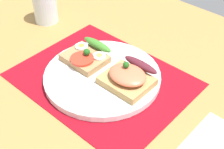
# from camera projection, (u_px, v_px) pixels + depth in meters

# --- Properties ---
(ground_plane) EXTENTS (1.20, 0.90, 0.03)m
(ground_plane) POSITION_uv_depth(u_px,v_px,m) (103.00, 85.00, 0.77)
(ground_plane) COLOR #A4783E
(placemat) EXTENTS (0.38, 0.30, 0.00)m
(placemat) POSITION_uv_depth(u_px,v_px,m) (102.00, 79.00, 0.76)
(placemat) COLOR maroon
(placemat) RESTS_ON ground_plane
(plate) EXTENTS (0.27, 0.27, 0.01)m
(plate) POSITION_uv_depth(u_px,v_px,m) (102.00, 76.00, 0.75)
(plate) COLOR white
(plate) RESTS_ON placemat
(sandwich_egg_tomato) EXTENTS (0.10, 0.10, 0.04)m
(sandwich_egg_tomato) POSITION_uv_depth(u_px,v_px,m) (87.00, 55.00, 0.78)
(sandwich_egg_tomato) COLOR #A67A4D
(sandwich_egg_tomato) RESTS_ON plate
(sandwich_salmon) EXTENTS (0.11, 0.10, 0.05)m
(sandwich_salmon) POSITION_uv_depth(u_px,v_px,m) (129.00, 77.00, 0.71)
(sandwich_salmon) COLOR tan
(sandwich_salmon) RESTS_ON plate
(drinking_glass) EXTENTS (0.07, 0.07, 0.11)m
(drinking_glass) POSITION_uv_depth(u_px,v_px,m) (45.00, 4.00, 0.92)
(drinking_glass) COLOR silver
(drinking_glass) RESTS_ON ground_plane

